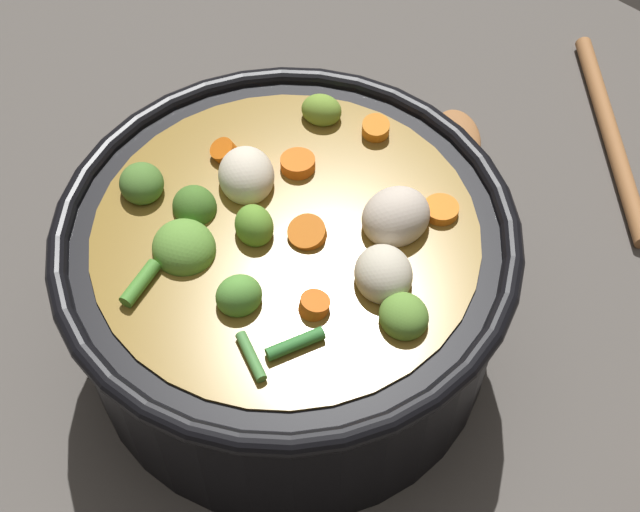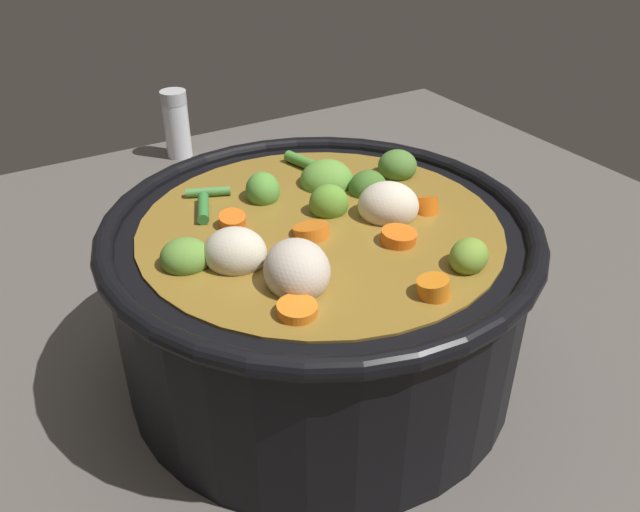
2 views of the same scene
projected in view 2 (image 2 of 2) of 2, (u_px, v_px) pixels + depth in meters
ground_plane at (320, 364)px, 0.57m from camera, size 1.10×1.10×0.00m
cooking_pot at (320, 292)px, 0.53m from camera, size 0.33×0.33×0.17m
salt_shaker at (177, 124)px, 0.92m from camera, size 0.04×0.04×0.10m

